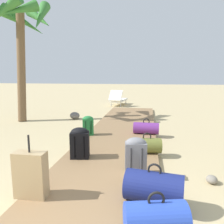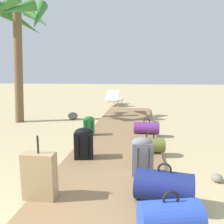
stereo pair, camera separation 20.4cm
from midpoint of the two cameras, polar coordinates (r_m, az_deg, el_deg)
ground_plane at (r=4.92m, az=0.37°, el=-8.97°), size 60.00×60.00×0.00m
boardwalk at (r=5.74m, az=1.41°, el=-5.82°), size 1.73×8.76×0.08m
backpack_green at (r=5.56m, az=-6.95°, el=-3.34°), size 0.31×0.26×0.48m
duffel_bag_navy at (r=2.83m, az=10.90°, el=-18.03°), size 0.72×0.47×0.48m
duffel_bag_blue at (r=2.37m, az=11.88°, el=-24.70°), size 0.64×0.45×0.44m
suitcase_tan at (r=2.97m, az=-19.81°, el=-14.96°), size 0.39×0.18×0.78m
duffel_bag_olive at (r=4.40m, az=8.27°, el=-8.27°), size 0.57×0.36×0.40m
duffel_bag_purple at (r=5.75m, az=7.75°, el=-3.99°), size 0.64×0.31×0.40m
backpack_grey at (r=3.42m, az=5.90°, el=-10.78°), size 0.34×0.24×0.57m
backpack_black at (r=4.08m, az=-8.60°, el=-7.57°), size 0.36×0.31×0.55m
palm_tree_near_left at (r=8.30m, az=-23.51°, el=19.73°), size 2.23×2.22×3.98m
lounge_chair at (r=11.28m, az=0.12°, el=3.33°), size 0.79×1.61×0.79m
rock_left_far at (r=8.00m, az=-10.61°, el=-0.95°), size 0.48×0.48×0.24m
rock_right_far at (r=3.74m, az=23.60°, el=-15.05°), size 0.16×0.18×0.12m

